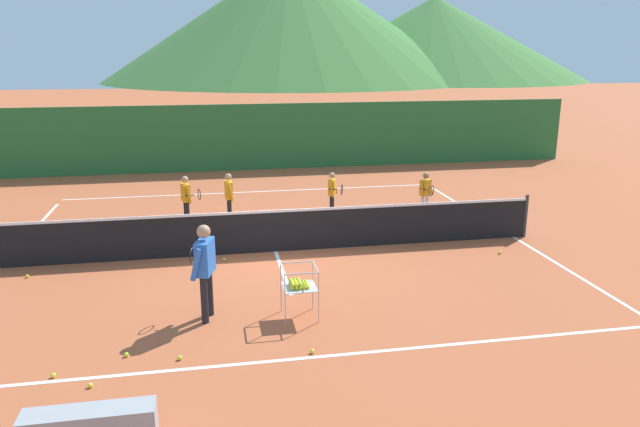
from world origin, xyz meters
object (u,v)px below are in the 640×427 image
Objects in this scene: student_2 at (332,190)px; student_0 at (186,196)px; tennis_ball_0 at (313,288)px; tennis_ball_5 at (90,385)px; student_1 at (229,193)px; tennis_ball_1 at (27,276)px; instructor at (205,263)px; tennis_ball_8 at (224,259)px; tennis_ball_7 at (126,355)px; tennis_net at (275,230)px; ball_cart at (298,284)px; courtside_bench at (90,427)px; tennis_ball_3 at (312,351)px; student_3 at (426,190)px; tennis_ball_6 at (180,358)px; tennis_ball_2 at (53,375)px; tennis_ball_4 at (500,253)px.

student_0 is at bearing -177.18° from student_2.
tennis_ball_5 is at bearing -141.64° from tennis_ball_0.
tennis_ball_1 is at bearing -141.60° from student_1.
student_1 is 19.27× the size of tennis_ball_0.
instructor is 24.44× the size of tennis_ball_8.
tennis_ball_7 is at bearing -111.59° from tennis_ball_8.
student_2 is at bearing 55.32° from tennis_net.
tennis_ball_1 is (-4.18, -3.31, -0.75)m from student_1.
tennis_net is 7.39× the size of instructor.
tennis_ball_5 is (-3.12, -1.70, -0.56)m from ball_cart.
courtside_bench reaches higher than tennis_ball_1.
ball_cart is 4.17m from courtside_bench.
student_2 is at bearing 45.82° from tennis_ball_8.
student_0 is (-1.99, 2.53, 0.28)m from tennis_net.
instructor is at bearing 134.97° from tennis_ball_3.
tennis_ball_0 is 4.56m from tennis_ball_5.
tennis_ball_1 is (-9.44, -2.92, -0.69)m from student_3.
tennis_ball_3 is (0.90, -7.44, -0.75)m from student_1.
student_3 is at bearing 42.98° from instructor.
tennis_ball_6 is (-1.96, -4.65, -0.47)m from tennis_net.
student_0 is 19.15× the size of tennis_ball_2.
instructor is at bearing -36.13° from tennis_ball_1.
student_3 is at bearing 17.15° from tennis_ball_1.
tennis_ball_3 is (-0.45, -2.45, 0.00)m from tennis_ball_0.
tennis_ball_8 is (0.38, 2.87, -0.96)m from instructor.
student_0 reaches higher than courtside_bench.
tennis_ball_7 is at bearing 85.81° from courtside_bench.
student_2 is at bearing 2.82° from student_0.
tennis_ball_8 is at bearing 129.39° from tennis_ball_0.
tennis_net is 5.06m from tennis_ball_4.
instructor is 2.38m from tennis_ball_3.
tennis_net reaches higher than tennis_ball_1.
tennis_net reaches higher than tennis_ball_7.
student_0 is at bearing 84.28° from courtside_bench.
tennis_ball_2 and tennis_ball_4 have the same top height.
student_3 is 9.36m from tennis_ball_6.
student_0 is 9.09m from courtside_bench.
tennis_ball_6 is at bearing -149.55° from ball_cart.
student_1 is 19.27× the size of tennis_ball_7.
student_2 is 7.81m from tennis_ball_3.
ball_cart is 5.51m from tennis_ball_4.
student_1 reaches higher than tennis_net.
tennis_net is 180.65× the size of tennis_ball_4.
tennis_ball_2 is at bearing -102.87° from student_0.
tennis_ball_4 is 0.05× the size of courtside_bench.
tennis_ball_4 is at bearing -80.53° from student_3.
tennis_ball_4 is at bearing 27.32° from tennis_ball_6.
tennis_net is 3.51m from ball_cart.
tennis_ball_3 is at bearing -121.78° from student_3.
student_3 reaches higher than tennis_ball_0.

